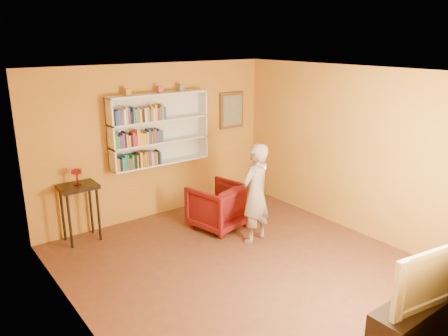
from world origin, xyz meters
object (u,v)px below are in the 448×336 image
(console_table, at_px, (79,195))
(armchair, at_px, (218,206))
(bookshelf, at_px, (158,129))
(television, at_px, (425,273))
(ruby_lustre, at_px, (76,173))
(person, at_px, (255,194))
(tv_cabinet, at_px, (418,320))

(console_table, distance_m, armchair, 2.25)
(bookshelf, bearing_deg, television, -83.82)
(ruby_lustre, relative_size, person, 0.16)
(ruby_lustre, bearing_deg, armchair, -23.97)
(ruby_lustre, xyz_separation_m, tv_cabinet, (2.02, -4.50, -0.89))
(bookshelf, bearing_deg, console_table, -174.00)
(ruby_lustre, bearing_deg, bookshelf, 6.00)
(armchair, bearing_deg, person, 89.22)
(bookshelf, distance_m, tv_cabinet, 4.88)
(television, bearing_deg, console_table, 123.01)
(bookshelf, xyz_separation_m, ruby_lustre, (-1.52, -0.16, -0.48))
(tv_cabinet, bearing_deg, ruby_lustre, 114.21)
(ruby_lustre, relative_size, armchair, 0.31)
(console_table, bearing_deg, ruby_lustre, 135.00)
(bookshelf, relative_size, tv_cabinet, 1.38)
(tv_cabinet, bearing_deg, bookshelf, 96.18)
(television, bearing_deg, person, 95.61)
(person, relative_size, tv_cabinet, 1.22)
(bookshelf, xyz_separation_m, tv_cabinet, (0.50, -4.66, -1.36))
(person, bearing_deg, console_table, -50.21)
(armchair, height_order, tv_cabinet, armchair)
(console_table, relative_size, ruby_lustre, 3.55)
(console_table, xyz_separation_m, person, (2.18, -1.66, 0.03))
(bookshelf, distance_m, ruby_lustre, 1.60)
(bookshelf, xyz_separation_m, television, (0.50, -4.66, -0.80))
(person, height_order, television, person)
(bookshelf, distance_m, console_table, 1.74)
(bookshelf, bearing_deg, tv_cabinet, -83.82)
(bookshelf, relative_size, person, 1.13)
(ruby_lustre, bearing_deg, person, -37.34)
(person, distance_m, tv_cabinet, 2.90)
(bookshelf, relative_size, television, 1.58)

